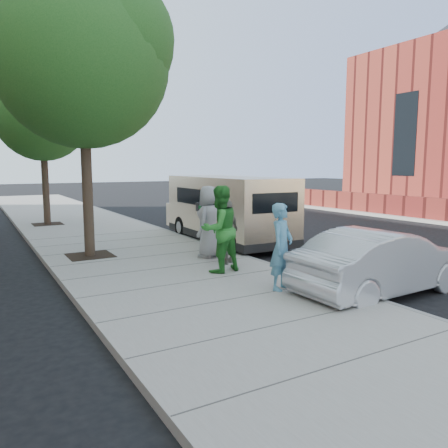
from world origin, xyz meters
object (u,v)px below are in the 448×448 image
(sedan, at_px, (382,262))
(person_striped_polo, at_px, (228,232))
(person_officer, at_px, (282,247))
(person_gray_shirt, at_px, (209,222))
(parking_meter, at_px, (201,217))
(tree_far, at_px, (43,111))
(tree_near, at_px, (84,54))
(person_green_shirt, at_px, (220,229))
(van, at_px, (226,208))

(sedan, height_order, person_striped_polo, person_striped_polo)
(sedan, xyz_separation_m, person_officer, (-1.89, 0.92, 0.35))
(person_gray_shirt, bearing_deg, parking_meter, -126.06)
(person_gray_shirt, bearing_deg, person_officer, 48.43)
(person_gray_shirt, bearing_deg, tree_far, -111.76)
(tree_near, bearing_deg, tree_far, 90.00)
(tree_far, height_order, person_officer, tree_far)
(tree_far, distance_m, person_striped_polo, 11.41)
(parking_meter, distance_m, person_striped_polo, 1.39)
(tree_near, height_order, person_green_shirt, tree_near)
(person_officer, relative_size, person_striped_polo, 1.07)
(person_green_shirt, xyz_separation_m, person_striped_polo, (0.62, 0.68, -0.20))
(person_officer, height_order, person_striped_polo, person_officer)
(van, xyz_separation_m, person_green_shirt, (-2.54, -4.01, -0.03))
(tree_near, height_order, sedan, tree_near)
(tree_near, xyz_separation_m, sedan, (4.40, -6.24, -4.87))
(person_gray_shirt, bearing_deg, person_green_shirt, 32.25)
(tree_near, bearing_deg, sedan, -54.84)
(person_officer, height_order, person_gray_shirt, person_gray_shirt)
(person_officer, bearing_deg, person_striped_polo, 55.37)
(sedan, xyz_separation_m, person_green_shirt, (-2.24, 2.82, 0.49))
(tree_far, height_order, person_green_shirt, tree_far)
(van, relative_size, person_striped_polo, 3.76)
(parking_meter, height_order, person_striped_polo, person_striped_polo)
(tree_near, xyz_separation_m, person_officer, (2.51, -5.33, -4.52))
(person_officer, bearing_deg, sedan, -54.55)
(person_green_shirt, bearing_deg, parking_meter, -114.19)
(parking_meter, distance_m, van, 2.79)
(person_green_shirt, bearing_deg, tree_near, -66.69)
(tree_far, distance_m, person_officer, 13.72)
(tree_near, distance_m, parking_meter, 5.30)
(person_striped_polo, bearing_deg, sedan, 83.51)
(sedan, bearing_deg, van, -4.52)
(van, height_order, person_green_shirt, van)
(person_green_shirt, xyz_separation_m, person_gray_shirt, (0.57, 1.59, -0.04))
(sedan, bearing_deg, person_officer, 62.09)
(sedan, distance_m, person_officer, 2.13)
(tree_far, bearing_deg, parking_meter, -73.16)
(tree_near, xyz_separation_m, person_striped_polo, (2.78, -2.75, -4.58))
(parking_meter, xyz_separation_m, van, (1.98, 1.96, -0.01))
(parking_meter, height_order, person_green_shirt, person_green_shirt)
(van, bearing_deg, parking_meter, -133.67)
(tree_near, relative_size, person_striped_polo, 4.59)
(person_officer, distance_m, person_green_shirt, 1.94)
(person_green_shirt, bearing_deg, van, -131.27)
(person_officer, bearing_deg, person_gray_shirt, 57.72)
(parking_meter, height_order, person_gray_shirt, person_gray_shirt)
(person_gray_shirt, bearing_deg, person_striped_polo, 55.14)
(tree_far, relative_size, van, 1.05)
(tree_near, relative_size, van, 1.22)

